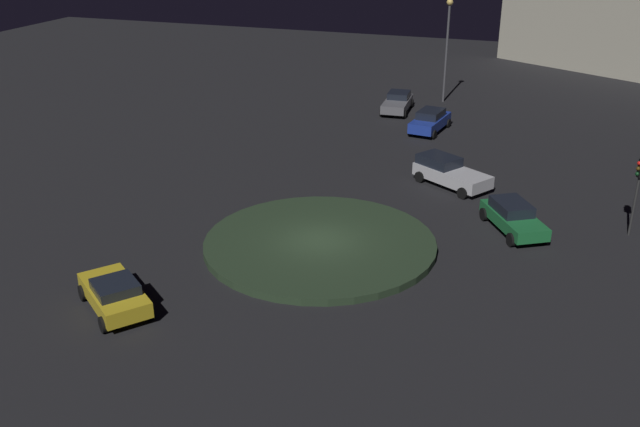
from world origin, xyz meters
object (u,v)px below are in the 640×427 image
at_px(car_blue, 430,121).
at_px(streetlamp_south, 447,37).
at_px(car_grey, 397,102).
at_px(traffic_light_southwest, 638,182).
at_px(car_green, 513,216).
at_px(car_silver, 449,172).
at_px(car_yellow, 115,294).

distance_m(car_blue, streetlamp_south, 9.82).
height_order(car_grey, traffic_light_southwest, traffic_light_southwest).
height_order(car_green, car_silver, car_silver).
xyz_separation_m(car_grey, car_blue, (-3.47, 4.50, 0.06)).
bearing_deg(car_yellow, car_grey, -57.94).
distance_m(car_blue, traffic_light_southwest, 19.10).
bearing_deg(car_green, car_yellow, -79.04).
distance_m(car_yellow, traffic_light_southwest, 24.69).
distance_m(car_grey, car_blue, 5.68).
distance_m(car_grey, streetlamp_south, 6.85).
height_order(car_green, car_yellow, car_green).
bearing_deg(car_yellow, traffic_light_southwest, -105.62).
distance_m(car_green, streetlamp_south, 25.77).
bearing_deg(car_blue, car_green, 33.34).
relative_size(car_silver, streetlamp_south, 0.59).
relative_size(car_yellow, car_silver, 0.87).
bearing_deg(car_grey, streetlamp_south, 141.95).
xyz_separation_m(car_green, car_yellow, (14.41, 13.08, -0.03)).
bearing_deg(car_silver, car_yellow, -87.13).
relative_size(car_green, car_blue, 1.00).
bearing_deg(car_green, car_silver, -173.05).
height_order(car_blue, car_silver, car_silver).
relative_size(car_green, streetlamp_south, 0.56).
bearing_deg(streetlamp_south, car_silver, 101.03).
bearing_deg(car_yellow, car_blue, -65.67).
height_order(car_yellow, traffic_light_southwest, traffic_light_southwest).
relative_size(car_green, car_yellow, 1.08).
relative_size(car_blue, streetlamp_south, 0.56).
distance_m(car_yellow, car_silver, 21.00).
bearing_deg(streetlamp_south, traffic_light_southwest, 120.28).
xyz_separation_m(car_yellow, car_blue, (-7.20, -28.51, 0.08)).
bearing_deg(car_yellow, car_green, -99.28).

